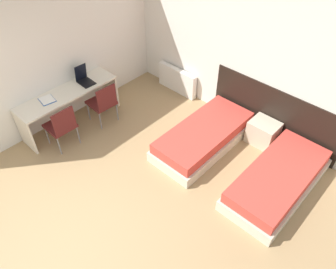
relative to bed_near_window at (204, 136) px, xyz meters
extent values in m
plane|color=#9E7F56|center=(-0.24, -2.80, -0.19)|extent=(20.00, 20.00, 0.00)
cube|color=silver|center=(-0.24, 1.07, 1.16)|extent=(5.56, 0.05, 2.70)
cube|color=silver|center=(-2.55, -0.88, 1.16)|extent=(0.05, 4.84, 2.70)
cube|color=black|center=(0.74, 1.03, 0.32)|extent=(2.49, 0.03, 1.02)
cube|color=beige|center=(0.00, 0.00, -0.09)|extent=(0.91, 1.99, 0.20)
cube|color=#CC3D33|center=(0.00, 0.00, 0.11)|extent=(0.83, 1.91, 0.20)
cube|color=beige|center=(1.48, 0.00, -0.09)|extent=(0.91, 1.99, 0.20)
cube|color=#CC3D33|center=(1.48, 0.00, 0.11)|extent=(0.83, 1.91, 0.20)
cube|color=beige|center=(0.74, 0.79, 0.03)|extent=(0.50, 0.42, 0.45)
cube|color=silver|center=(-1.49, 0.95, 0.08)|extent=(0.98, 0.12, 0.54)
cube|color=beige|center=(-2.25, -1.25, 0.52)|extent=(0.55, 1.93, 0.04)
cube|color=beige|center=(-2.25, -2.20, 0.16)|extent=(0.50, 0.04, 0.70)
cube|color=beige|center=(-2.25, -0.31, 0.16)|extent=(0.50, 0.04, 0.70)
cube|color=#511919|center=(-1.88, -0.79, 0.23)|extent=(0.48, 0.48, 0.05)
cube|color=#511919|center=(-1.67, -0.80, 0.47)|extent=(0.05, 0.41, 0.42)
cylinder|color=slate|center=(-2.09, -0.98, 0.01)|extent=(0.02, 0.02, 0.40)
cylinder|color=slate|center=(-2.07, -0.58, 0.01)|extent=(0.02, 0.02, 0.40)
cylinder|color=slate|center=(-1.70, -1.00, 0.01)|extent=(0.02, 0.02, 0.40)
cylinder|color=slate|center=(-1.67, -0.61, 0.01)|extent=(0.02, 0.02, 0.40)
cube|color=#511919|center=(-1.88, -1.71, 0.23)|extent=(0.47, 0.47, 0.05)
cube|color=#511919|center=(-1.67, -1.72, 0.47)|extent=(0.04, 0.41, 0.42)
cylinder|color=slate|center=(-2.09, -1.91, 0.01)|extent=(0.02, 0.02, 0.40)
cylinder|color=slate|center=(-2.08, -1.51, 0.01)|extent=(0.02, 0.02, 0.40)
cylinder|color=slate|center=(-1.69, -1.92, 0.01)|extent=(0.02, 0.02, 0.40)
cylinder|color=slate|center=(-1.68, -1.52, 0.01)|extent=(0.02, 0.02, 0.40)
cube|color=black|center=(-2.22, -0.83, 0.55)|extent=(0.33, 0.25, 0.02)
cube|color=black|center=(-2.36, -0.82, 0.72)|extent=(0.06, 0.24, 0.32)
cube|color=#1E4793|center=(-2.29, -1.63, 0.55)|extent=(0.31, 0.28, 0.01)
cube|color=white|center=(-2.29, -1.63, 0.55)|extent=(0.29, 0.26, 0.01)
camera|label=1|loc=(2.46, -3.60, 4.02)|focal=35.00mm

